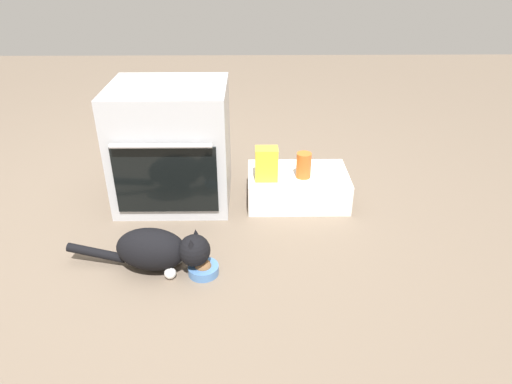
% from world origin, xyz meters
% --- Properties ---
extents(ground, '(8.00, 8.00, 0.00)m').
position_xyz_m(ground, '(0.00, 0.00, 0.00)').
color(ground, '#6B5B4C').
extents(oven, '(0.61, 0.56, 0.66)m').
position_xyz_m(oven, '(-0.03, 0.36, 0.33)').
color(oven, '#B7BABF').
rests_on(oven, ground).
extents(pantry_cabinet, '(0.55, 0.36, 0.17)m').
position_xyz_m(pantry_cabinet, '(0.66, 0.32, 0.09)').
color(pantry_cabinet, white).
rests_on(pantry_cabinet, ground).
extents(food_bowl, '(0.14, 0.14, 0.08)m').
position_xyz_m(food_bowl, '(0.18, -0.33, 0.03)').
color(food_bowl, '#4C7AB7').
rests_on(food_bowl, ground).
extents(cat, '(0.67, 0.24, 0.21)m').
position_xyz_m(cat, '(-0.01, -0.30, 0.11)').
color(cat, black).
rests_on(cat, ground).
extents(sauce_jar, '(0.08, 0.08, 0.14)m').
position_xyz_m(sauce_jar, '(0.68, 0.27, 0.24)').
color(sauce_jar, '#D16023').
rests_on(sauce_jar, pantry_cabinet).
extents(snack_bag, '(0.12, 0.09, 0.18)m').
position_xyz_m(snack_bag, '(0.48, 0.25, 0.26)').
color(snack_bag, yellow).
rests_on(snack_bag, pantry_cabinet).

